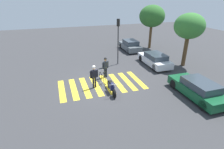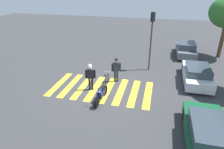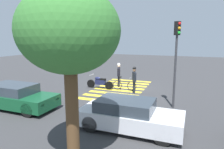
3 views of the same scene
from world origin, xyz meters
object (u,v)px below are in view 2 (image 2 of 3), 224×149
at_px(leaning_bicycle, 106,81).
at_px(officer_by_motorcycle, 90,75).
at_px(officer_on_foot, 116,68).
at_px(car_grey_coupe, 186,49).
at_px(car_white_van, 197,74).
at_px(traffic_light_pole, 152,33).
at_px(police_motorcycle, 101,94).
at_px(car_green_compact, 208,135).

distance_m(leaning_bicycle, officer_by_motorcycle, 1.35).
relative_size(leaning_bicycle, officer_on_foot, 0.95).
bearing_deg(car_grey_coupe, leaning_bicycle, -36.49).
relative_size(car_white_van, traffic_light_pole, 0.93).
bearing_deg(police_motorcycle, officer_by_motorcycle, -137.59).
relative_size(leaning_bicycle, car_white_van, 0.41).
distance_m(car_white_van, traffic_light_pole, 4.52).
relative_size(car_grey_coupe, traffic_light_pole, 0.86).
distance_m(car_green_compact, traffic_light_pole, 8.97).
bearing_deg(officer_on_foot, car_grey_coupe, 142.82).
xyz_separation_m(officer_on_foot, traffic_light_pole, (-2.81, 2.16, 1.99)).
xyz_separation_m(leaning_bicycle, car_green_compact, (4.39, 5.77, 0.27)).
height_order(car_white_van, car_green_compact, car_green_compact).
xyz_separation_m(police_motorcycle, car_white_van, (-4.02, 5.98, 0.18)).
bearing_deg(traffic_light_pole, leaning_bicycle, -35.97).
distance_m(police_motorcycle, car_grey_coupe, 11.40).
xyz_separation_m(police_motorcycle, traffic_light_pole, (-5.54, 2.50, 2.62)).
distance_m(police_motorcycle, leaning_bicycle, 1.88).
bearing_deg(officer_by_motorcycle, car_grey_coupe, 142.15).
xyz_separation_m(officer_on_foot, car_grey_coupe, (-7.12, 5.40, -0.42)).
height_order(officer_on_foot, officer_by_motorcycle, officer_by_motorcycle).
bearing_deg(officer_on_foot, car_white_van, 102.89).
relative_size(car_green_compact, traffic_light_pole, 0.99).
bearing_deg(officer_by_motorcycle, officer_on_foot, 139.34).
relative_size(officer_on_foot, car_green_compact, 0.40).
relative_size(officer_on_foot, car_white_van, 0.43).
bearing_deg(car_white_van, traffic_light_pole, -113.49).
bearing_deg(traffic_light_pole, car_white_van, 66.51).
bearing_deg(car_grey_coupe, police_motorcycle, -30.21).
height_order(leaning_bicycle, officer_by_motorcycle, officer_by_motorcycle).
height_order(car_white_van, traffic_light_pole, traffic_light_pole).
relative_size(officer_on_foot, traffic_light_pole, 0.40).
distance_m(officer_by_motorcycle, car_grey_coupe, 11.05).
distance_m(officer_by_motorcycle, traffic_light_pole, 5.98).
relative_size(leaning_bicycle, car_grey_coupe, 0.44).
bearing_deg(car_green_compact, car_grey_coupe, 179.41).
relative_size(police_motorcycle, car_white_van, 0.50).
height_order(leaning_bicycle, traffic_light_pole, traffic_light_pole).
height_order(car_grey_coupe, car_green_compact, car_grey_coupe).
height_order(leaning_bicycle, car_green_compact, car_green_compact).
xyz_separation_m(officer_on_foot, officer_by_motorcycle, (1.60, -1.37, 0.02)).
bearing_deg(leaning_bicycle, car_green_compact, 52.77).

